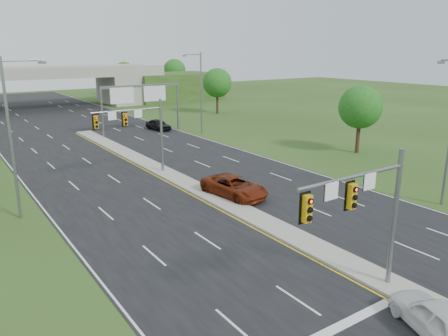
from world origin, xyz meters
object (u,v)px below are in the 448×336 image
signal_mast_far (139,126)px  car_far_c (158,125)px  signal_mast_near (367,205)px  car_white (438,318)px  sign_gantry (140,95)px  overpass (35,91)px  car_far_a (234,187)px

signal_mast_far → car_far_c: size_ratio=1.53×
signal_mast_near → car_white: size_ratio=1.51×
signal_mast_near → sign_gantry: 45.88m
signal_mast_far → overpass: bearing=87.6°
car_white → sign_gantry: bearing=-79.8°
car_far_a → car_far_c: 31.37m
signal_mast_far → signal_mast_near: bearing=-90.0°
sign_gantry → car_far_c: bearing=13.8°
overpass → car_far_a: overpass is taller
car_far_a → overpass: bearing=83.4°
overpass → car_far_c: bearing=-74.4°
car_far_a → car_far_c: car_far_a is taller
signal_mast_far → car_far_c: bearing=60.2°
signal_mast_far → sign_gantry: signal_mast_far is taller
signal_mast_near → car_far_a: bearing=76.3°
signal_mast_near → sign_gantry: (8.95, 44.99, 0.51)m
car_white → car_far_a: size_ratio=0.78×
car_far_a → signal_mast_near: bearing=-111.7°
overpass → car_white: 83.67m
car_white → car_far_a: 19.21m
signal_mast_near → car_far_a: signal_mast_near is taller
overpass → car_white: bearing=-91.2°
signal_mast_near → overpass: bearing=88.4°
signal_mast_far → car_white: 28.80m
signal_mast_far → car_far_a: signal_mast_far is taller
car_white → car_far_c: size_ratio=1.01×
signal_mast_near → car_white: 5.29m
signal_mast_far → sign_gantry: (8.95, 19.99, 0.51)m
sign_gantry → overpass: size_ratio=0.14×
signal_mast_near → sign_gantry: size_ratio=0.60×
signal_mast_near → car_far_a: 16.32m
signal_mast_far → overpass: overpass is taller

